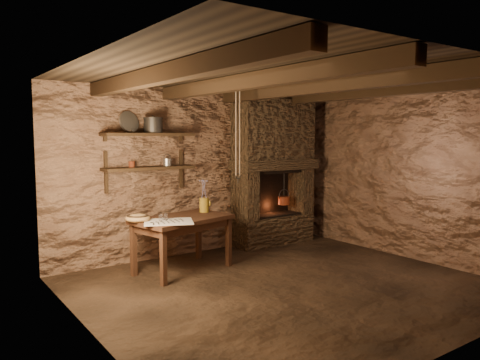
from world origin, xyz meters
TOP-DOWN VIEW (x-y plane):
  - floor at (0.00, 0.00)m, footprint 4.50×4.50m
  - back_wall at (0.00, 2.00)m, footprint 4.50×0.04m
  - front_wall at (0.00, -2.00)m, footprint 4.50×0.04m
  - left_wall at (-2.25, 0.00)m, footprint 0.04×4.00m
  - right_wall at (2.25, 0.00)m, footprint 0.04×4.00m
  - ceiling at (0.00, 0.00)m, footprint 4.50×4.00m
  - beam_far_left at (-1.50, 0.00)m, footprint 0.14×3.95m
  - beam_mid_left at (-0.50, 0.00)m, footprint 0.14×3.95m
  - beam_mid_right at (0.50, 0.00)m, footprint 0.14×3.95m
  - beam_far_right at (1.50, 0.00)m, footprint 0.14×3.95m
  - shelf_lower at (-0.85, 1.84)m, footprint 1.25×0.30m
  - shelf_upper at (-0.85, 1.84)m, footprint 1.25×0.30m
  - hearth at (1.25, 1.77)m, footprint 1.43×0.51m
  - work_table at (-0.67, 1.25)m, footprint 1.35×0.96m
  - linen_cloth at (-0.97, 1.05)m, footprint 0.72×0.66m
  - pewter_cutlery_row at (-0.97, 1.03)m, footprint 0.52×0.37m
  - drinking_glasses at (-0.95, 1.16)m, footprint 0.19×0.06m
  - stoneware_jug at (-0.24, 1.43)m, footprint 0.15×0.15m
  - wooden_bowl at (-1.25, 1.31)m, footprint 0.40×0.40m
  - iron_stockpot at (-0.78, 1.84)m, footprint 0.33×0.33m
  - tin_pan at (-1.08, 1.94)m, footprint 0.31×0.20m
  - small_kettle at (-0.58, 1.84)m, footprint 0.17×0.14m
  - rusty_tin at (-1.10, 1.84)m, footprint 0.10×0.10m
  - red_pot at (1.43, 1.72)m, footprint 0.21×0.20m
  - hanging_ropes at (0.05, 1.05)m, footprint 0.08×0.08m

SIDE VIEW (x-z plane):
  - floor at x=0.00m, z-range 0.00..0.00m
  - work_table at x=-0.67m, z-range 0.03..0.73m
  - red_pot at x=1.43m, z-range 0.43..0.97m
  - linen_cloth at x=-0.97m, z-range 0.70..0.71m
  - pewter_cutlery_row at x=-0.97m, z-range 0.71..0.72m
  - wooden_bowl at x=-1.25m, z-range 0.68..0.79m
  - drinking_glasses at x=-0.95m, z-range 0.71..0.78m
  - stoneware_jug at x=-0.24m, z-range 0.67..1.11m
  - back_wall at x=0.00m, z-range 0.00..2.40m
  - front_wall at x=0.00m, z-range 0.00..2.40m
  - left_wall at x=-2.25m, z-range 0.00..2.40m
  - right_wall at x=2.25m, z-range 0.00..2.40m
  - hearth at x=1.25m, z-range 0.08..2.38m
  - shelf_lower at x=-0.85m, z-range 1.28..1.32m
  - rusty_tin at x=-1.10m, z-range 1.32..1.40m
  - small_kettle at x=-0.58m, z-range 1.29..1.45m
  - shelf_upper at x=-0.85m, z-range 1.73..1.77m
  - hanging_ropes at x=0.05m, z-range 1.20..2.40m
  - iron_stockpot at x=-0.78m, z-range 1.77..1.96m
  - tin_pan at x=-1.08m, z-range 1.77..2.06m
  - beam_far_left at x=-1.50m, z-range 2.23..2.39m
  - beam_mid_left at x=-0.50m, z-range 2.23..2.39m
  - beam_mid_right at x=0.50m, z-range 2.23..2.39m
  - beam_far_right at x=1.50m, z-range 2.23..2.39m
  - ceiling at x=0.00m, z-range 2.38..2.42m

